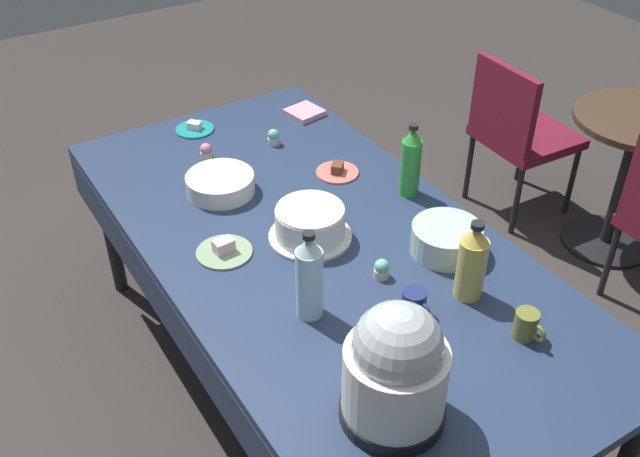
{
  "coord_description": "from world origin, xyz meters",
  "views": [
    {
      "loc": [
        1.68,
        -1.05,
        2.26
      ],
      "look_at": [
        0.0,
        0.0,
        0.8
      ],
      "focal_mm": 40.7,
      "sensor_mm": 36.0,
      "label": 1
    }
  ],
  "objects_px": {
    "dessert_plate_coral": "(337,171)",
    "cupcake_mint": "(382,269)",
    "soda_bottle_ginger_ale": "(472,263)",
    "coffee_mug_olive": "(527,325)",
    "glass_salad_bowl": "(446,239)",
    "cupcake_cocoa": "(274,137)",
    "dessert_plate_teal": "(195,128)",
    "frosted_layer_cake": "(310,224)",
    "coffee_mug_navy": "(414,304)",
    "ceramic_snack_bowl": "(220,184)",
    "round_cafe_table": "(629,159)",
    "cupcake_berry": "(206,152)",
    "dessert_plate_sage": "(224,250)",
    "maroon_chair_left": "(518,128)",
    "slow_cooker": "(396,370)",
    "soda_bottle_water": "(309,277)",
    "soda_bottle_lime_soda": "(411,162)",
    "potluck_table": "(320,254)"
  },
  "relations": [
    {
      "from": "dessert_plate_coral",
      "to": "cupcake_mint",
      "type": "distance_m",
      "value": 0.64
    },
    {
      "from": "soda_bottle_ginger_ale",
      "to": "coffee_mug_olive",
      "type": "relative_size",
      "value": 2.48
    },
    {
      "from": "glass_salad_bowl",
      "to": "cupcake_cocoa",
      "type": "height_order",
      "value": "glass_salad_bowl"
    },
    {
      "from": "glass_salad_bowl",
      "to": "dessert_plate_teal",
      "type": "distance_m",
      "value": 1.28
    },
    {
      "from": "frosted_layer_cake",
      "to": "glass_salad_bowl",
      "type": "distance_m",
      "value": 0.46
    },
    {
      "from": "coffee_mug_navy",
      "to": "ceramic_snack_bowl",
      "type": "bearing_deg",
      "value": -167.66
    },
    {
      "from": "dessert_plate_teal",
      "to": "ceramic_snack_bowl",
      "type": "bearing_deg",
      "value": -12.92
    },
    {
      "from": "ceramic_snack_bowl",
      "to": "round_cafe_table",
      "type": "relative_size",
      "value": 0.36
    },
    {
      "from": "cupcake_berry",
      "to": "round_cafe_table",
      "type": "xyz_separation_m",
      "value": [
        0.66,
        1.85,
        -0.28
      ]
    },
    {
      "from": "dessert_plate_coral",
      "to": "glass_salad_bowl",
      "type": "bearing_deg",
      "value": 3.62
    },
    {
      "from": "dessert_plate_sage",
      "to": "maroon_chair_left",
      "type": "distance_m",
      "value": 1.91
    },
    {
      "from": "maroon_chair_left",
      "to": "round_cafe_table",
      "type": "distance_m",
      "value": 0.55
    },
    {
      "from": "frosted_layer_cake",
      "to": "slow_cooker",
      "type": "height_order",
      "value": "slow_cooker"
    },
    {
      "from": "ceramic_snack_bowl",
      "to": "cupcake_berry",
      "type": "distance_m",
      "value": 0.26
    },
    {
      "from": "dessert_plate_sage",
      "to": "soda_bottle_water",
      "type": "bearing_deg",
      "value": 12.8
    },
    {
      "from": "slow_cooker",
      "to": "soda_bottle_lime_soda",
      "type": "bearing_deg",
      "value": 140.14
    },
    {
      "from": "cupcake_cocoa",
      "to": "cupcake_mint",
      "type": "relative_size",
      "value": 1.0
    },
    {
      "from": "cupcake_berry",
      "to": "soda_bottle_lime_soda",
      "type": "height_order",
      "value": "soda_bottle_lime_soda"
    },
    {
      "from": "cupcake_berry",
      "to": "dessert_plate_sage",
      "type": "bearing_deg",
      "value": -19.48
    },
    {
      "from": "soda_bottle_water",
      "to": "coffee_mug_olive",
      "type": "xyz_separation_m",
      "value": [
        0.42,
        0.48,
        -0.1
      ]
    },
    {
      "from": "cupcake_mint",
      "to": "cupcake_cocoa",
      "type": "bearing_deg",
      "value": 172.46
    },
    {
      "from": "coffee_mug_navy",
      "to": "maroon_chair_left",
      "type": "relative_size",
      "value": 0.14
    },
    {
      "from": "coffee_mug_navy",
      "to": "cupcake_mint",
      "type": "bearing_deg",
      "value": 173.92
    },
    {
      "from": "frosted_layer_cake",
      "to": "ceramic_snack_bowl",
      "type": "relative_size",
      "value": 1.12
    },
    {
      "from": "ceramic_snack_bowl",
      "to": "soda_bottle_ginger_ale",
      "type": "distance_m",
      "value": 1.02
    },
    {
      "from": "cupcake_cocoa",
      "to": "coffee_mug_olive",
      "type": "xyz_separation_m",
      "value": [
        1.37,
        0.07,
        0.01
      ]
    },
    {
      "from": "soda_bottle_ginger_ale",
      "to": "round_cafe_table",
      "type": "xyz_separation_m",
      "value": [
        -0.53,
        1.51,
        -0.38
      ]
    },
    {
      "from": "ceramic_snack_bowl",
      "to": "soda_bottle_water",
      "type": "relative_size",
      "value": 0.85
    },
    {
      "from": "slow_cooker",
      "to": "soda_bottle_water",
      "type": "xyz_separation_m",
      "value": [
        -0.44,
        0.02,
        -0.03
      ]
    },
    {
      "from": "cupcake_cocoa",
      "to": "maroon_chair_left",
      "type": "xyz_separation_m",
      "value": [
        0.11,
        1.34,
        -0.29
      ]
    },
    {
      "from": "slow_cooker",
      "to": "cupcake_mint",
      "type": "relative_size",
      "value": 5.37
    },
    {
      "from": "glass_salad_bowl",
      "to": "dessert_plate_coral",
      "type": "distance_m",
      "value": 0.61
    },
    {
      "from": "slow_cooker",
      "to": "soda_bottle_water",
      "type": "relative_size",
      "value": 1.2
    },
    {
      "from": "dessert_plate_coral",
      "to": "coffee_mug_olive",
      "type": "xyz_separation_m",
      "value": [
        1.04,
        -0.03,
        0.03
      ]
    },
    {
      "from": "potluck_table",
      "to": "ceramic_snack_bowl",
      "type": "xyz_separation_m",
      "value": [
        -0.45,
        -0.16,
        0.1
      ]
    },
    {
      "from": "coffee_mug_navy",
      "to": "dessert_plate_teal",
      "type": "bearing_deg",
      "value": -176.51
    },
    {
      "from": "slow_cooker",
      "to": "round_cafe_table",
      "type": "bearing_deg",
      "value": 111.53
    },
    {
      "from": "dessert_plate_coral",
      "to": "coffee_mug_navy",
      "type": "relative_size",
      "value": 1.46
    },
    {
      "from": "dessert_plate_sage",
      "to": "glass_salad_bowl",
      "type": "bearing_deg",
      "value": 58.99
    },
    {
      "from": "cupcake_cocoa",
      "to": "maroon_chair_left",
      "type": "bearing_deg",
      "value": 85.19
    },
    {
      "from": "dessert_plate_teal",
      "to": "cupcake_cocoa",
      "type": "relative_size",
      "value": 2.44
    },
    {
      "from": "dessert_plate_teal",
      "to": "cupcake_berry",
      "type": "bearing_deg",
      "value": -12.87
    },
    {
      "from": "glass_salad_bowl",
      "to": "maroon_chair_left",
      "type": "distance_m",
      "value": 1.49
    },
    {
      "from": "maroon_chair_left",
      "to": "round_cafe_table",
      "type": "bearing_deg",
      "value": 24.09
    },
    {
      "from": "glass_salad_bowl",
      "to": "ceramic_snack_bowl",
      "type": "distance_m",
      "value": 0.87
    },
    {
      "from": "dessert_plate_coral",
      "to": "coffee_mug_olive",
      "type": "height_order",
      "value": "coffee_mug_olive"
    },
    {
      "from": "frosted_layer_cake",
      "to": "round_cafe_table",
      "type": "relative_size",
      "value": 0.4
    },
    {
      "from": "potluck_table",
      "to": "cupcake_mint",
      "type": "distance_m",
      "value": 0.29
    },
    {
      "from": "ceramic_snack_bowl",
      "to": "round_cafe_table",
      "type": "xyz_separation_m",
      "value": [
        0.4,
        1.91,
        -0.29
      ]
    },
    {
      "from": "ceramic_snack_bowl",
      "to": "coffee_mug_navy",
      "type": "height_order",
      "value": "coffee_mug_navy"
    }
  ]
}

